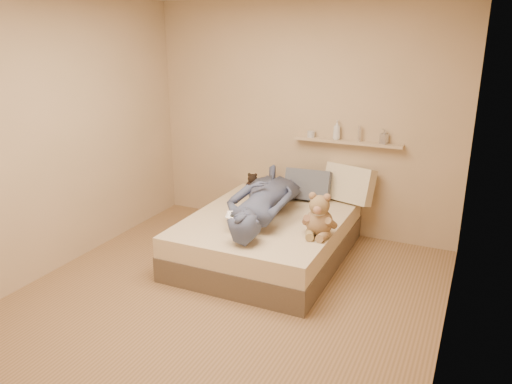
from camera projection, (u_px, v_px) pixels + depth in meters
The scene contains 10 objects.
room at pixel (222, 156), 4.02m from camera, with size 3.80×3.80×3.80m.
bed at pixel (267, 237), 5.16m from camera, with size 1.50×1.90×0.45m.
game_console at pixel (236, 216), 4.64m from camera, with size 0.20×0.10×0.07m.
teddy_bear at pixel (319, 218), 4.58m from camera, with size 0.35×0.34×0.42m.
dark_plush at pixel (253, 185), 5.77m from camera, with size 0.16×0.16×0.25m.
pillow_cream at pixel (349, 184), 5.50m from camera, with size 0.55×0.16×0.40m, color beige.
pillow_grey at pixel (307, 185), 5.56m from camera, with size 0.50×0.14×0.34m, color #575D69.
person at pixel (265, 198), 5.03m from camera, with size 0.62×1.69×0.40m, color #424768.
wall_shelf at pixel (347, 142), 5.45m from camera, with size 1.20×0.12×0.03m, color tan.
shelf_bottles at pixel (347, 133), 5.42m from camera, with size 0.90×0.09×0.21m.
Camera 1 is at (1.89, -3.44, 2.27)m, focal length 35.00 mm.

